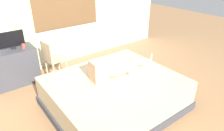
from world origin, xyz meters
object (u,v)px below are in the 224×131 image
(person_lying, at_px, (114,69))
(desk, at_px, (13,66))
(tv_monitor, at_px, (11,40))
(chair_by_desk, at_px, (52,57))
(cat, at_px, (143,62))
(cup, at_px, (23,46))
(bed, at_px, (114,93))

(person_lying, relative_size, desk, 1.05)
(tv_monitor, distance_m, chair_by_desk, 0.83)
(cat, bearing_deg, chair_by_desk, 130.04)
(desk, distance_m, cup, 0.50)
(bed, height_order, cat, cat)
(desk, relative_size, tv_monitor, 1.87)
(person_lying, bearing_deg, desk, 125.15)
(bed, relative_size, person_lying, 2.24)
(person_lying, distance_m, tv_monitor, 2.11)
(desk, xyz_separation_m, chair_by_desk, (0.70, -0.35, 0.14))
(bed, distance_m, chair_by_desk, 1.60)
(cup, bearing_deg, chair_by_desk, -29.69)
(desk, height_order, cup, cup)
(cat, height_order, chair_by_desk, chair_by_desk)
(person_lying, xyz_separation_m, chair_by_desk, (-0.53, 1.39, -0.14))
(cup, distance_m, chair_by_desk, 0.58)
(bed, bearing_deg, cup, 116.83)
(desk, bearing_deg, bed, -58.43)
(tv_monitor, distance_m, cup, 0.24)
(cup, bearing_deg, cat, -45.60)
(cat, xyz_separation_m, chair_by_desk, (-1.19, 1.42, -0.10))
(bed, bearing_deg, tv_monitor, 119.79)
(chair_by_desk, bearing_deg, person_lying, -69.19)
(person_lying, xyz_separation_m, cat, (0.66, -0.02, -0.05))
(desk, bearing_deg, person_lying, -54.85)
(cat, bearing_deg, cup, 134.40)
(person_lying, bearing_deg, cup, 120.64)
(desk, height_order, tv_monitor, tv_monitor)
(bed, height_order, chair_by_desk, chair_by_desk)
(bed, height_order, cup, cup)
(tv_monitor, xyz_separation_m, cup, (0.17, -0.10, -0.14))
(person_lying, distance_m, cup, 1.92)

